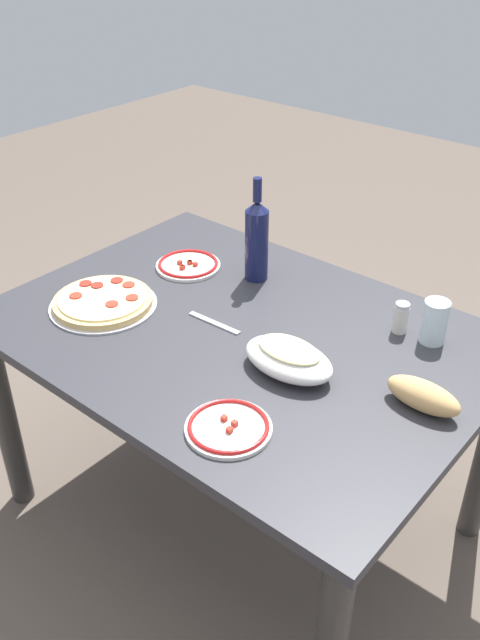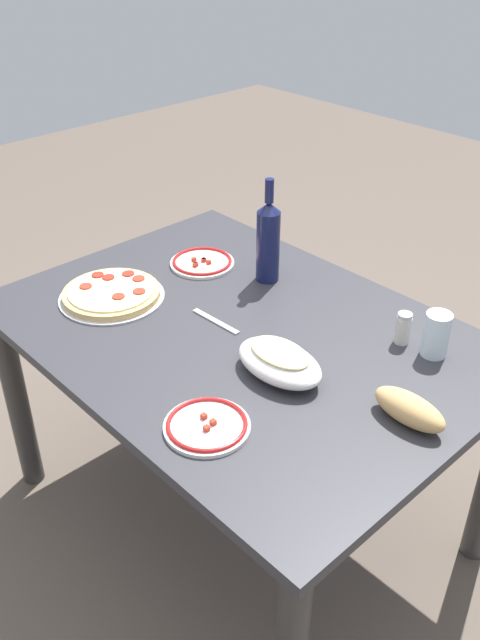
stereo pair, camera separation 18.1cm
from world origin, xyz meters
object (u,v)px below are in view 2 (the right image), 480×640
(side_plate_far, at_px, (202,262))
(bread_loaf, at_px, (409,409))
(wine_bottle, at_px, (268,240))
(water_glass, at_px, (436,335))
(dining_table, at_px, (240,362))
(side_plate_near, at_px, (207,425))
(baked_pasta_dish, at_px, (280,360))
(spice_shaker, at_px, (403,328))
(pepperoni_pizza, at_px, (112,294))

(side_plate_far, relative_size, bread_loaf, 1.12)
(wine_bottle, xyz_separation_m, water_glass, (-0.57, -0.03, -0.07))
(dining_table, relative_size, side_plate_near, 6.78)
(side_plate_near, bearing_deg, bread_loaf, -129.84)
(baked_pasta_dish, xyz_separation_m, spice_shaker, (-0.12, -0.33, 0.00))
(water_glass, xyz_separation_m, side_plate_far, (0.77, 0.12, -0.05))
(side_plate_near, bearing_deg, spice_shaker, -98.80)
(spice_shaker, bearing_deg, water_glass, -171.23)
(bread_loaf, bearing_deg, wine_bottle, -18.92)
(water_glass, height_order, side_plate_near, water_glass)
(baked_pasta_dish, xyz_separation_m, bread_loaf, (-0.32, -0.09, -0.01))
(bread_loaf, bearing_deg, baked_pasta_dish, 15.10)
(water_glass, distance_m, bread_loaf, 0.28)
(pepperoni_pizza, bearing_deg, spice_shaker, -148.91)
(side_plate_near, xyz_separation_m, side_plate_far, (0.59, -0.49, 0.00))
(pepperoni_pizza, bearing_deg, side_plate_far, -93.94)
(pepperoni_pizza, distance_m, spice_shaker, 0.83)
(bread_loaf, bearing_deg, spice_shaker, -51.87)
(water_glass, xyz_separation_m, side_plate_near, (0.18, 0.61, -0.05))
(dining_table, height_order, baked_pasta_dish, baked_pasta_dish)
(water_glass, bearing_deg, side_plate_near, 73.53)
(pepperoni_pizza, distance_m, water_glass, 0.91)
(pepperoni_pizza, xyz_separation_m, wine_bottle, (-0.23, -0.41, 0.12))
(pepperoni_pizza, distance_m, baked_pasta_dish, 0.59)
(bread_loaf, height_order, spice_shaker, spice_shaker)
(wine_bottle, distance_m, side_plate_near, 0.70)
(water_glass, xyz_separation_m, bread_loaf, (-0.11, 0.26, -0.03))
(water_glass, bearing_deg, side_plate_far, 8.51)
(side_plate_near, distance_m, side_plate_far, 0.77)
(wine_bottle, relative_size, water_glass, 2.67)
(dining_table, distance_m, baked_pasta_dish, 0.27)
(baked_pasta_dish, xyz_separation_m, wine_bottle, (0.36, -0.32, 0.09))
(bread_loaf, distance_m, spice_shaker, 0.32)
(dining_table, distance_m, wine_bottle, 0.38)
(pepperoni_pizza, relative_size, wine_bottle, 0.96)
(dining_table, bearing_deg, pepperoni_pizza, 22.88)
(side_plate_near, xyz_separation_m, bread_loaf, (-0.29, -0.34, 0.03))
(pepperoni_pizza, height_order, baked_pasta_dish, baked_pasta_dish)
(side_plate_far, bearing_deg, wine_bottle, -157.62)
(wine_bottle, relative_size, side_plate_far, 1.58)
(bread_loaf, xyz_separation_m, spice_shaker, (0.19, -0.25, 0.01))
(wine_bottle, relative_size, spice_shaker, 3.67)
(side_plate_far, relative_size, spice_shaker, 2.32)
(wine_bottle, bearing_deg, pepperoni_pizza, 60.87)
(baked_pasta_dish, distance_m, bread_loaf, 0.33)
(water_glass, distance_m, spice_shaker, 0.09)
(wine_bottle, bearing_deg, water_glass, -176.87)
(dining_table, bearing_deg, water_glass, -146.13)
(water_glass, distance_m, side_plate_near, 0.63)
(side_plate_far, distance_m, bread_loaf, 0.89)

